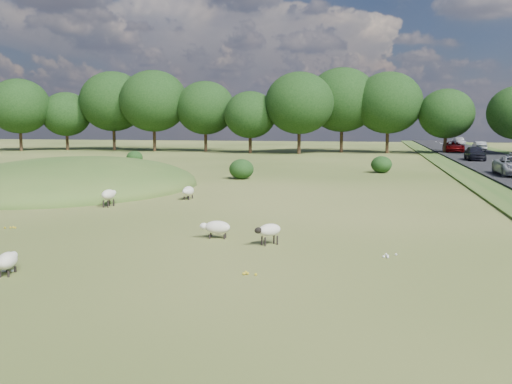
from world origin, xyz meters
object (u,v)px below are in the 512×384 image
car_6 (458,141)px  sheep_2 (109,195)px  sheep_3 (217,227)px  sheep_1 (269,230)px  car_0 (479,146)px  sheep_4 (8,260)px  sheep_0 (188,191)px  car_1 (475,153)px  car_2 (454,147)px

car_6 → sheep_2: bearing=69.9°
sheep_3 → sheep_1: bearing=156.0°
sheep_1 → car_6: (18.02, 82.76, 0.41)m
sheep_2 → car_0: 62.55m
sheep_4 → car_0: (24.69, 68.74, 0.50)m
sheep_0 → car_6: size_ratio=0.27×
sheep_3 → sheep_4: size_ratio=1.01×
sheep_0 → car_6: bearing=162.8°
sheep_0 → sheep_1: (6.55, -10.80, 0.07)m
car_1 → sheep_0: bearing=-122.0°
sheep_1 → car_0: 65.93m
sheep_3 → car_2: car_2 is taller
sheep_4 → car_0: 73.04m
sheep_4 → sheep_2: bearing=-1.7°
sheep_1 → car_6: 84.70m
sheep_1 → car_2: size_ratio=0.20×
sheep_2 → sheep_4: (3.00, -12.64, -0.22)m
sheep_2 → sheep_1: bearing=-124.9°
sheep_2 → sheep_3: size_ratio=1.05×
car_0 → sheep_0: bearing=65.0°
car_2 → car_6: 22.93m
sheep_0 → sheep_1: bearing=32.9°
sheep_0 → sheep_4: 16.12m
sheep_0 → sheep_2: (-3.11, -3.48, 0.16)m
sheep_0 → car_2: (20.77, 49.36, 0.49)m
sheep_1 → sheep_3: 2.25m
sheep_1 → sheep_4: sheep_1 is taller
sheep_2 → car_6: car_6 is taller
sheep_0 → sheep_4: bearing=1.3°
sheep_4 → car_1: bearing=-37.9°
car_0 → car_2: 5.01m
sheep_4 → car_0: car_0 is taller
car_1 → car_2: car_1 is taller
sheep_4 → car_1: (20.89, 49.32, 0.59)m
sheep_3 → car_0: size_ratio=0.29×
sheep_3 → car_2: size_ratio=0.23×
car_1 → car_0: bearing=78.9°
car_2 → sheep_0: bearing=-112.8°
sheep_3 → sheep_2: bearing=-45.9°
car_1 → car_6: size_ratio=0.91×
sheep_0 → sheep_2: 4.67m
sheep_2 → car_2: (23.88, 52.83, 0.33)m
sheep_4 → car_0: size_ratio=0.29×
car_2 → sheep_2: bearing=-114.3°
car_6 → sheep_4: bearing=74.3°
car_0 → car_6: (0.00, 19.35, 0.03)m
car_2 → sheep_3: bearing=-105.4°
sheep_0 → sheep_3: bearing=25.4°
car_1 → car_2: size_ratio=0.86×
sheep_1 → car_2: bearing=-145.9°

